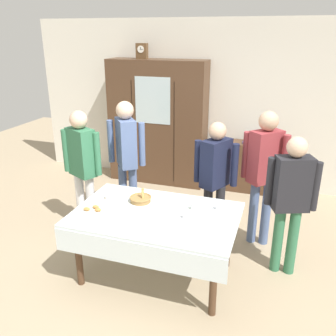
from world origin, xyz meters
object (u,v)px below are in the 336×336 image
person_by_cabinet (264,166)px  tea_cup_near_left (109,197)px  pastry_plate (93,211)px  mantel_clock (142,51)px  bookshelf_low (246,167)px  spoon_center (136,193)px  person_near_right_end (215,173)px  spoon_back_edge (184,234)px  person_behind_table_right (291,194)px  dining_table (155,223)px  book_stack (248,141)px  tea_cup_far_left (186,216)px  person_beside_shelf (127,151)px  wall_cabinet (158,123)px  tea_cup_mid_left (219,208)px  tea_cup_back_edge (194,207)px  bread_basket (141,199)px  person_behind_table_left (82,161)px

person_by_cabinet → tea_cup_near_left: bearing=-151.2°
tea_cup_near_left → pastry_plate: tea_cup_near_left is taller
mantel_clock → tea_cup_near_left: mantel_clock is taller
bookshelf_low → pastry_plate: bookshelf_low is taller
bookshelf_low → spoon_center: bearing=-114.6°
person_near_right_end → tea_cup_near_left: bearing=-145.4°
spoon_back_edge → person_behind_table_right: size_ratio=0.08×
dining_table → tea_cup_near_left: bearing=163.5°
mantel_clock → spoon_center: mantel_clock is taller
person_by_cabinet → bookshelf_low: bearing=102.6°
book_stack → person_near_right_end: (-0.19, -1.74, 0.08)m
bookshelf_low → tea_cup_far_left: (-0.29, -2.62, 0.37)m
spoon_back_edge → person_beside_shelf: bearing=131.7°
mantel_clock → person_near_right_end: 2.65m
pastry_plate → person_by_cabinet: 2.01m
tea_cup_near_left → spoon_center: tea_cup_near_left is taller
wall_cabinet → tea_cup_mid_left: size_ratio=15.95×
tea_cup_far_left → tea_cup_near_left: bearing=170.4°
tea_cup_back_edge → bread_basket: 0.60m
tea_cup_far_left → mantel_clock: bearing=120.0°
wall_cabinet → bread_basket: wall_cabinet is taller
person_near_right_end → person_behind_table_left: 1.65m
person_behind_table_right → tea_cup_far_left: bearing=-151.9°
wall_cabinet → spoon_back_edge: wall_cabinet is taller
pastry_plate → person_by_cabinet: (1.60, 1.19, 0.25)m
bookshelf_low → person_beside_shelf: bearing=-130.6°
tea_cup_near_left → person_near_right_end: 1.28m
bread_basket → person_beside_shelf: 0.97m
tea_cup_mid_left → book_stack: bearing=89.5°
person_near_right_end → bread_basket: bearing=-136.0°
wall_cabinet → spoon_center: wall_cabinet is taller
dining_table → spoon_center: (-0.39, 0.43, 0.10)m
spoon_back_edge → person_behind_table_right: person_behind_table_right is taller
tea_cup_near_left → spoon_center: (0.22, 0.25, -0.02)m
bookshelf_low → person_beside_shelf: person_beside_shelf is taller
book_stack → pastry_plate: bearing=-114.2°
tea_cup_near_left → person_by_cabinet: person_by_cabinet is taller
person_near_right_end → person_behind_table_left: person_behind_table_left is taller
wall_cabinet → person_behind_table_left: bearing=-98.2°
book_stack → person_by_cabinet: 1.64m
tea_cup_far_left → pastry_plate: tea_cup_far_left is taller
tea_cup_far_left → spoon_center: tea_cup_far_left is taller
spoon_center → person_beside_shelf: (-0.38, 0.59, 0.28)m
tea_cup_near_left → bread_basket: size_ratio=0.54×
book_stack → pastry_plate: (-1.25, -2.78, -0.09)m
wall_cabinet → spoon_back_edge: bearing=-65.7°
mantel_clock → bookshelf_low: size_ratio=0.22×
tea_cup_mid_left → person_behind_table_right: (0.69, 0.23, 0.15)m
tea_cup_back_edge → person_behind_table_right: bearing=17.4°
person_by_cabinet → person_beside_shelf: bearing=-179.1°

